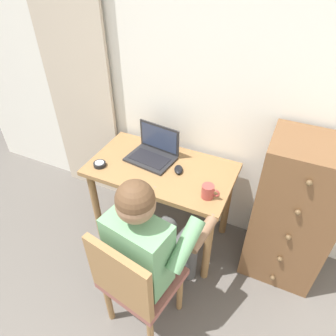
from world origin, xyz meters
TOP-DOWN VIEW (x-y plane):
  - wall_back at (0.00, 2.20)m, footprint 4.80×0.05m
  - curtain_panel at (-1.11, 2.13)m, footprint 0.64×0.03m
  - desk at (-0.21, 1.83)m, footprint 1.05×0.59m
  - dresser at (0.73, 1.93)m, footprint 0.50×0.45m
  - chair at (-0.03, 1.09)m, footprint 0.48×0.47m
  - person_seated at (-0.00, 1.27)m, footprint 0.60×0.63m
  - laptop at (-0.32, 1.92)m, footprint 0.37×0.29m
  - computer_mouse at (-0.08, 1.84)m, footprint 0.09×0.12m
  - desk_clock at (-0.63, 1.66)m, footprint 0.09×0.09m
  - coffee_mug at (0.19, 1.68)m, footprint 0.12×0.08m

SIDE VIEW (x-z plane):
  - chair at x=-0.03m, z-range 0.05..0.92m
  - dresser at x=0.73m, z-range 0.00..1.14m
  - desk at x=-0.21m, z-range 0.24..0.97m
  - person_seated at x=0.00m, z-range 0.07..1.26m
  - desk_clock at x=-0.63m, z-range 0.73..0.76m
  - computer_mouse at x=-0.08m, z-range 0.73..0.76m
  - coffee_mug at x=0.19m, z-range 0.73..0.83m
  - laptop at x=-0.32m, z-range 0.66..0.90m
  - curtain_panel at x=-1.11m, z-range 0.00..2.23m
  - wall_back at x=0.00m, z-range 0.00..2.50m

